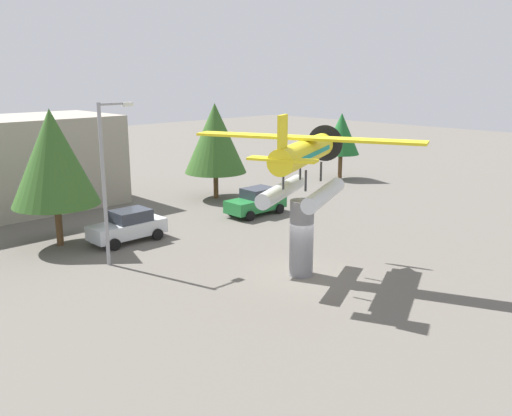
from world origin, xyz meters
The scene contains 10 objects.
ground_plane centered at (0.00, 0.00, 0.00)m, with size 140.00×140.00×0.00m, color #605B54.
display_pedestal centered at (0.00, 0.00, 1.77)m, with size 1.10×1.10×3.55m, color slate.
floatplane_monument centered at (0.12, 0.05, 5.22)m, with size 7.16×9.94×4.00m.
car_mid_silver centered at (-2.96, 10.11, 0.88)m, with size 4.20×2.02×1.76m.
car_far_green centered at (6.27, 9.48, 0.88)m, with size 4.20×2.02×1.76m.
streetlight_primary centered at (-5.51, 7.43, 4.54)m, with size 1.84×0.28×7.81m.
storefront_building centered at (-4.99, 22.00, 3.11)m, with size 14.42×7.55×6.22m, color #9E9384.
tree_east centered at (-6.02, 12.08, 4.79)m, with size 4.57×4.57×7.34m.
tree_center_back centered at (7.51, 15.10, 4.47)m, with size 4.54×4.54×7.00m.
tree_far_east centered at (20.30, 13.43, 3.94)m, with size 3.20×3.20×5.73m.
Camera 1 is at (-18.24, -15.95, 9.15)m, focal length 38.77 mm.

